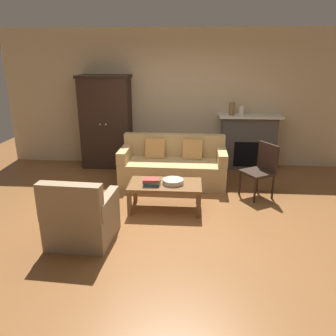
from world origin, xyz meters
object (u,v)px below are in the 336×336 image
fruit_bowl (173,182)px  mantel_vase_bronze (232,109)px  armchair_near_left (81,218)px  book_stack (152,182)px  fireplace (248,142)px  couch (173,166)px  mantel_vase_cream (242,111)px  armoire (106,122)px  coffee_table (165,187)px  side_chair_wooden (262,167)px

fruit_bowl → mantel_vase_bronze: size_ratio=1.24×
armchair_near_left → book_stack: bearing=50.2°
fireplace → armchair_near_left: fireplace is taller
couch → armchair_near_left: 2.40m
couch → fruit_bowl: 1.17m
mantel_vase_cream → couch: bearing=-143.9°
mantel_vase_bronze → fruit_bowl: bearing=-116.4°
armoire → coffee_table: armoire is taller
fruit_bowl → armoire: bearing=126.3°
mantel_vase_bronze → couch: bearing=-139.3°
fireplace → coffee_table: (-1.56, -2.14, -0.20)m
mantel_vase_bronze → side_chair_wooden: mantel_vase_bronze is taller
armoire → side_chair_wooden: size_ratio=2.11×
mantel_vase_bronze → mantel_vase_cream: 0.20m
fireplace → couch: bearing=-146.8°
coffee_table → fruit_bowl: fruit_bowl is taller
fruit_bowl → coffee_table: bearing=178.3°
mantel_vase_bronze → side_chair_wooden: 1.71m
fireplace → mantel_vase_cream: bearing=-174.3°
couch → side_chair_wooden: side_chair_wooden is taller
armoire → side_chair_wooden: armoire is taller
coffee_table → mantel_vase_cream: mantel_vase_cream is taller
couch → mantel_vase_bronze: bearing=40.7°
fruit_bowl → book_stack: 0.33m
mantel_vase_cream → side_chair_wooden: mantel_vase_cream is taller
mantel_vase_bronze → armchair_near_left: mantel_vase_bronze is taller
coffee_table → side_chair_wooden: size_ratio=1.22×
mantel_vase_cream → book_stack: bearing=-125.6°
fireplace → armoire: size_ratio=0.66×
fireplace → fruit_bowl: 2.58m
armchair_near_left → side_chair_wooden: size_ratio=0.98×
fireplace → mantel_vase_bronze: (-0.38, -0.02, 0.68)m
armoire → armchair_near_left: armoire is taller
armoire → book_stack: armoire is taller
mantel_vase_bronze → armchair_near_left: size_ratio=0.29×
armoire → couch: size_ratio=0.98×
fruit_bowl → armchair_near_left: size_ratio=0.36×
armoire → book_stack: (1.20, -2.14, -0.48)m
coffee_table → side_chair_wooden: (1.56, 0.63, 0.15)m
book_stack → couch: bearing=78.5°
book_stack → armchair_near_left: armchair_near_left is taller
side_chair_wooden → couch: bearing=160.7°
mantel_vase_bronze → mantel_vase_cream: mantel_vase_bronze is taller
fireplace → side_chair_wooden: size_ratio=1.40×
fruit_bowl → book_stack: bearing=-166.9°
armchair_near_left → side_chair_wooden: side_chair_wooden is taller
armoire → armchair_near_left: size_ratio=2.16×
fireplace → side_chair_wooden: (-0.00, -1.51, -0.06)m
armoire → coffee_table: (1.39, -2.06, -0.59)m
fruit_bowl → armchair_near_left: armchair_near_left is taller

